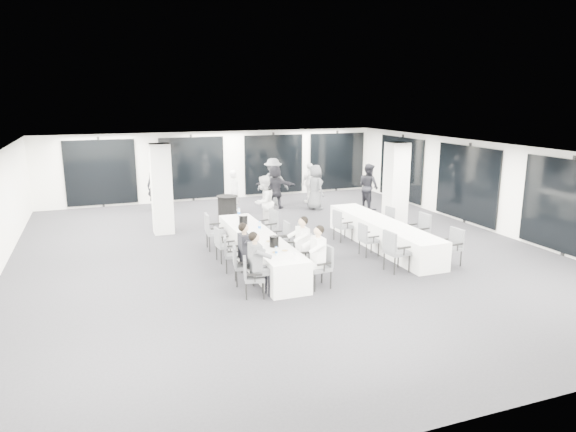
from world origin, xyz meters
The scene contains 43 objects.
room centered at (0.89, 1.11, 1.39)m, with size 14.04×16.04×2.84m.
column_left centered at (-2.80, 3.20, 1.40)m, with size 0.60×0.60×2.80m, color silver.
column_right centered at (4.20, 1.00, 1.40)m, with size 0.60×0.60×2.80m, color silver.
banquet_table_main centered at (-0.90, -0.74, 0.38)m, with size 0.90×5.00×0.75m, color white.
banquet_table_side centered at (2.84, -0.54, 0.38)m, with size 0.90×5.00×0.75m, color white.
cocktail_table centered at (-0.67, 3.48, 0.50)m, with size 0.71×0.71×0.98m.
chair_main_left_near centered at (-1.72, -2.84, 0.50)m, with size 0.53×0.55×0.87m.
chair_main_left_second centered at (-1.73, -2.03, 0.51)m, with size 0.52×0.55×0.89m.
chair_main_left_mid centered at (-1.72, -1.10, 0.50)m, with size 0.53×0.56×0.88m.
chair_main_left_fourth centered at (-1.73, -0.29, 0.52)m, with size 0.50×0.54×0.91m.
chair_main_left_far centered at (-1.74, 0.88, 0.59)m, with size 0.54×0.60×1.03m.
chair_main_right_near centered at (-0.07, -2.84, 0.55)m, with size 0.52×0.57×0.96m.
chair_main_right_second centered at (-0.07, -1.94, 0.55)m, with size 0.56×0.59×0.96m.
chair_main_right_mid centered at (-0.06, -1.16, 0.59)m, with size 0.59×0.63×1.03m.
chair_main_right_fourth centered at (-0.07, -0.22, 0.51)m, with size 0.46×0.52×0.90m.
chair_main_right_far centered at (-0.06, 0.87, 0.57)m, with size 0.57×0.61×1.00m.
chair_side_left_near centered at (2.00, -2.52, 0.59)m, with size 0.56×0.61×1.03m.
chair_side_left_mid centered at (2.01, -1.14, 0.51)m, with size 0.46×0.51×0.89m.
chair_side_left_far centered at (2.01, 0.42, 0.53)m, with size 0.51×0.56×0.92m.
chair_side_right_near centered at (3.67, -2.58, 0.54)m, with size 0.54×0.58×0.94m.
chair_side_right_mid centered at (3.68, -1.16, 0.59)m, with size 0.53×0.60×1.03m.
chair_side_right_far centered at (3.66, 0.58, 0.49)m, with size 0.49×0.53×0.86m.
seated_guest_a centered at (-1.57, -2.86, 0.81)m, with size 0.50×0.38×1.44m.
seated_guest_b centered at (-1.57, -2.04, 0.81)m, with size 0.50×0.38×1.44m.
seated_guest_c centered at (-0.23, -2.84, 0.81)m, with size 0.50×0.38×1.44m.
seated_guest_d centered at (-0.23, -1.93, 0.81)m, with size 0.50×0.38×1.44m.
standing_guest_a centered at (0.07, 5.35, 0.88)m, with size 0.64×0.51×1.75m, color white.
standing_guest_b centered at (0.32, 2.62, 0.98)m, with size 0.94×0.58×1.96m, color white.
standing_guest_c centered at (1.80, 5.99, 1.05)m, with size 1.36×0.69×2.10m, color #4E5155.
standing_guest_d centered at (3.36, 5.97, 0.91)m, with size 1.07×0.60×1.81m, color white.
standing_guest_e centered at (3.05, 4.72, 0.96)m, with size 0.92×0.56×1.91m, color #4E5155.
standing_guest_f centered at (1.68, 5.42, 0.94)m, with size 1.73×0.66×1.88m, color black.
standing_guest_g centered at (-2.62, 6.66, 1.04)m, with size 0.76×0.61×2.08m, color black.
standing_guest_h centered at (4.93, 4.01, 0.99)m, with size 0.95×0.58×1.98m, color black.
ice_bucket_near centered at (-0.86, -1.86, 0.88)m, with size 0.22×0.22×0.25m, color black.
ice_bucket_far centered at (-0.96, 0.45, 0.88)m, with size 0.24×0.24×0.27m, color black.
water_bottle_a centered at (-1.04, -2.52, 0.85)m, with size 0.06×0.06×0.19m, color silver.
water_bottle_b centered at (-0.74, -0.32, 0.87)m, with size 0.08×0.08×0.24m, color silver.
water_bottle_c centered at (-0.81, 1.48, 0.87)m, with size 0.08×0.08×0.24m, color silver.
plate_a centered at (-1.00, -2.32, 0.76)m, with size 0.19×0.19×0.03m.
plate_b centered at (-0.75, -2.28, 0.76)m, with size 0.22×0.22×0.03m.
plate_c centered at (-0.84, -1.42, 0.76)m, with size 0.22×0.22×0.03m.
wine_glass centered at (-0.77, -2.97, 0.89)m, with size 0.07×0.07×0.19m.
Camera 1 is at (-4.60, -12.80, 4.20)m, focal length 32.00 mm.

